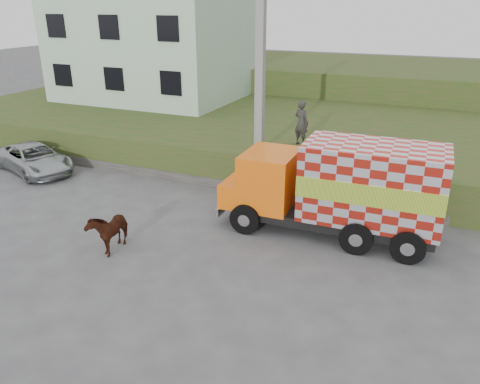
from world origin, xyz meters
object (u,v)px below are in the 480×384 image
at_px(utility_pole, 260,85).
at_px(cow, 109,229).
at_px(cargo_truck, 341,188).
at_px(pedestrian, 301,123).
at_px(suv, 34,158).

bearing_deg(utility_pole, cow, -110.15).
xyz_separation_m(cargo_truck, pedestrian, (-2.59, 4.32, 0.84)).
distance_m(cargo_truck, cow, 7.12).
height_order(cargo_truck, suv, cargo_truck).
bearing_deg(pedestrian, cow, 90.25).
bearing_deg(cow, utility_pole, 61.74).
distance_m(utility_pole, pedestrian, 2.66).
height_order(cargo_truck, pedestrian, pedestrian).
bearing_deg(cow, suv, 141.60).
bearing_deg(suv, cow, -100.96).
bearing_deg(pedestrian, cargo_truck, 144.51).
bearing_deg(cargo_truck, utility_pole, 143.78).
distance_m(suv, pedestrian, 11.58).
bearing_deg(utility_pole, pedestrian, 56.42).
xyz_separation_m(suv, pedestrian, (10.84, 3.67, 1.81)).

